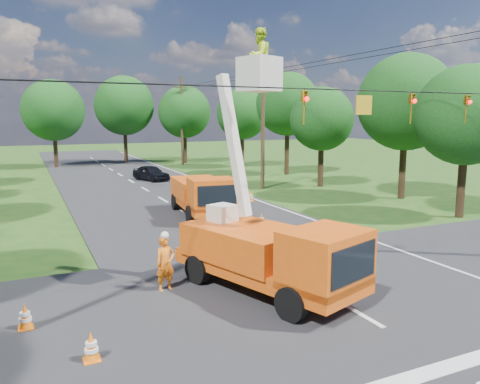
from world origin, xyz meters
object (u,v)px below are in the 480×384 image
bucket_truck (270,240)px  second_truck (203,194)px  ground_worker (165,264)px  tree_far_b (124,106)px  pole_right_mid (263,122)px  tree_far_a (53,110)px  tree_right_c (322,119)px  distant_car (151,173)px  tree_right_b (406,102)px  tree_right_e (242,114)px  pole_right_far (182,120)px  tree_right_d (288,104)px  tree_far_c (185,112)px  traffic_cone_4 (25,317)px  tree_right_a (467,115)px  traffic_cone_3 (91,347)px  traffic_cone_1 (277,232)px  traffic_cone_6 (250,196)px  traffic_cone_2 (261,220)px

bucket_truck → second_truck: (2.14, 11.71, -0.47)m
ground_worker → tree_far_b: 44.04m
pole_right_mid → tree_far_a: 26.69m
tree_right_c → pole_right_mid: bearing=168.0°
distant_car → tree_right_c: 15.28m
pole_right_mid → tree_far_b: (-5.50, 25.00, 1.70)m
tree_far_a → tree_right_b: bearing=-57.2°
tree_right_e → tree_right_b: bearing=-87.0°
pole_right_far → tree_right_d: size_ratio=1.03×
tree_far_c → tree_right_b: bearing=-79.6°
traffic_cone_4 → tree_right_a: bearing=13.3°
distant_car → tree_far_b: bearing=65.3°
traffic_cone_3 → pole_right_mid: pole_right_mid is taller
traffic_cone_1 → tree_right_d: 25.41m
traffic_cone_1 → traffic_cone_6: bearing=71.0°
tree_far_c → tree_right_d: bearing=-70.5°
tree_right_d → tree_far_a: tree_right_d is taller
distant_car → traffic_cone_1: bearing=-109.9°
tree_right_b → tree_right_d: size_ratio=1.00×
tree_right_e → bucket_truck: bearing=-113.9°
tree_far_a → pole_right_mid: bearing=-59.6°
second_truck → tree_far_c: tree_far_c is taller
traffic_cone_2 → tree_far_c: (7.13, 33.61, 5.70)m
traffic_cone_2 → tree_right_d: 23.25m
traffic_cone_3 → tree_far_a: (2.13, 44.58, 5.83)m
ground_worker → traffic_cone_2: bearing=30.5°
second_truck → traffic_cone_3: second_truck is taller
tree_right_d → traffic_cone_1: bearing=-121.5°
traffic_cone_2 → tree_right_a: tree_right_a is taller
pole_right_mid → tree_right_b: 10.39m
distant_car → traffic_cone_4: (-10.21, -27.16, -0.31)m
tree_right_b → tree_right_c: bearing=104.4°
traffic_cone_2 → tree_right_c: tree_right_c is taller
second_truck → ground_worker: size_ratio=3.65×
tree_right_d → pole_right_mid: bearing=-132.0°
tree_right_e → tree_far_c: tree_far_c is taller
traffic_cone_6 → pole_right_far: 25.57m
tree_right_e → tree_far_a: 20.43m
traffic_cone_4 → tree_far_c: (17.97, 41.18, 5.70)m
tree_right_d → tree_far_a: (-19.80, 16.00, -0.49)m
bucket_truck → tree_far_c: 43.20m
distant_car → tree_right_b: bearing=-70.7°
traffic_cone_6 → tree_right_b: size_ratio=0.07×
distant_car → tree_far_b: size_ratio=0.38×
traffic_cone_4 → traffic_cone_6: (13.53, 14.29, 0.00)m
bucket_truck → tree_far_a: tree_far_a is taller
traffic_cone_1 → pole_right_far: 34.93m
tree_right_a → traffic_cone_3: bearing=-159.8°
distant_car → pole_right_mid: (6.76, -7.98, 4.44)m
distant_car → pole_right_far: 14.49m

